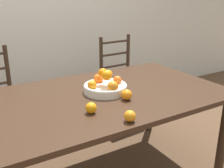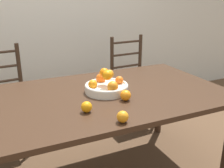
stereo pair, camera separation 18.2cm
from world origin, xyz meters
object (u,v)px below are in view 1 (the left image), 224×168
at_px(orange_loose_0, 91,108).
at_px(orange_loose_2, 127,95).
at_px(chair_right, 122,81).
at_px(fruit_bowl, 105,86).
at_px(orange_loose_1, 130,116).

bearing_deg(orange_loose_0, orange_loose_2, 12.23).
relative_size(orange_loose_2, chair_right, 0.07).
bearing_deg(orange_loose_2, fruit_bowl, 104.51).
xyz_separation_m(fruit_bowl, orange_loose_2, (0.05, -0.20, -0.01)).
relative_size(fruit_bowl, orange_loose_1, 4.71).
height_order(fruit_bowl, orange_loose_0, fruit_bowl).
bearing_deg(orange_loose_0, orange_loose_1, -56.88).
height_order(orange_loose_0, chair_right, chair_right).
bearing_deg(fruit_bowl, chair_right, 50.44).
bearing_deg(orange_loose_2, chair_right, 58.53).
xyz_separation_m(orange_loose_1, chair_right, (0.79, 1.30, -0.29)).
relative_size(orange_loose_1, chair_right, 0.07).
distance_m(fruit_bowl, orange_loose_2, 0.21).
xyz_separation_m(orange_loose_2, chair_right, (0.63, 1.03, -0.30)).
height_order(orange_loose_0, orange_loose_1, same).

